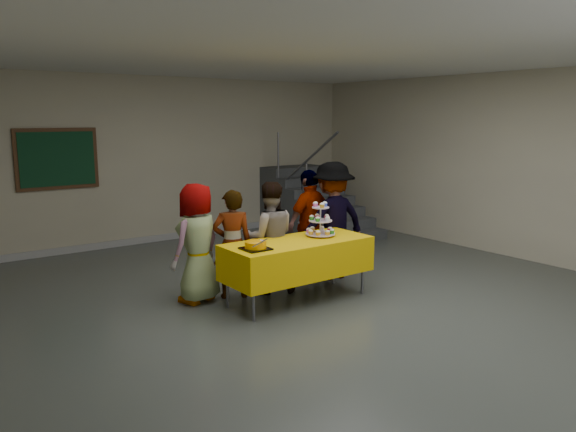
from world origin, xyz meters
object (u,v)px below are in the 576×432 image
schoolchild_a (197,243)px  schoolchild_b (232,244)px  bake_table (298,257)px  staircase (310,206)px  noticeboard (57,159)px  cupcake_stand (320,224)px  schoolchild_c (269,237)px  schoolchild_e (332,221)px  bear_cake (256,244)px  schoolchild_d (310,224)px

schoolchild_a → schoolchild_b: size_ratio=1.07×
bake_table → staircase: 4.47m
noticeboard → schoolchild_a: bearing=-78.7°
cupcake_stand → staircase: size_ratio=0.19×
bake_table → schoolchild_c: size_ratio=1.29×
schoolchild_b → schoolchild_e: size_ratio=0.83×
schoolchild_e → noticeboard: noticeboard is taller
schoolchild_e → noticeboard: bearing=-49.6°
bake_table → staircase: bearing=49.5°
schoolchild_e → staircase: staircase is taller
bear_cake → noticeboard: bearing=103.5°
bear_cake → schoolchild_c: size_ratio=0.25×
bear_cake → noticeboard: 4.51m
bake_table → bear_cake: 0.73m
cupcake_stand → bear_cake: cupcake_stand is taller
bake_table → schoolchild_e: schoolchild_e is taller
bake_table → bear_cake: size_ratio=5.25×
staircase → schoolchild_c: bearing=-135.9°
bake_table → staircase: size_ratio=0.78×
noticeboard → staircase: bearing=-10.3°
bake_table → schoolchild_a: schoolchild_a is taller
bear_cake → schoolchild_c: 0.85m
schoolchild_c → bear_cake: bearing=68.9°
schoolchild_e → staircase: 3.45m
cupcake_stand → schoolchild_e: 0.80m
schoolchild_a → noticeboard: size_ratio=1.14×
schoolchild_b → noticeboard: 3.91m
schoolchild_a → bake_table: bearing=124.4°
bake_table → staircase: staircase is taller
schoolchild_b → schoolchild_e: (1.60, -0.07, 0.14)m
schoolchild_b → staircase: 4.47m
schoolchild_e → schoolchild_b: bearing=1.5°
bake_table → schoolchild_d: (0.79, 0.75, 0.22)m
bear_cake → bake_table: bearing=7.5°
schoolchild_e → staircase: size_ratio=0.69×
schoolchild_e → noticeboard: (-2.74, 3.70, 0.77)m
cupcake_stand → schoolchild_c: bearing=135.6°
staircase → cupcake_stand: bearing=-126.7°
bear_cake → schoolchild_e: size_ratio=0.22×
schoolchild_c → staircase: staircase is taller
bake_table → schoolchild_d: 1.11m
cupcake_stand → noticeboard: (-2.11, 4.19, 0.67)m
cupcake_stand → schoolchild_b: size_ratio=0.32×
schoolchild_c → schoolchild_e: bearing=-154.7°
schoolchild_b → schoolchild_d: (1.37, 0.15, 0.08)m
schoolchild_b → schoolchild_e: 1.61m
bake_table → schoolchild_a: (-1.01, 0.71, 0.19)m
cupcake_stand → schoolchild_c: (-0.47, 0.46, -0.20)m
noticeboard → schoolchild_c: bearing=-66.2°
schoolchild_a → schoolchild_d: (1.80, 0.03, 0.03)m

